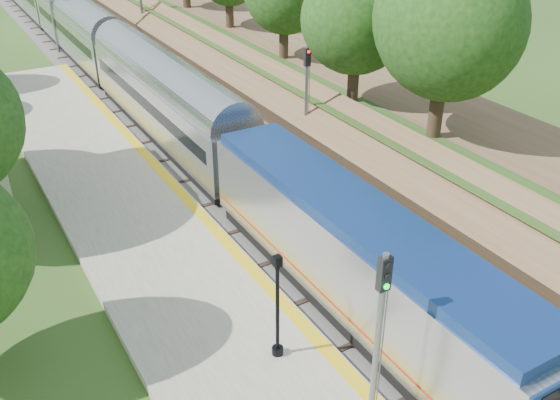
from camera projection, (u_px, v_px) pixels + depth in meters
trackbed at (84, 35)px, 60.96m from camera, size 9.50×170.00×0.28m
platform at (196, 303)px, 24.54m from camera, size 6.40×68.00×0.38m
yellow_stripe at (259, 277)px, 25.69m from camera, size 0.55×68.00×0.01m
embankment at (163, 6)px, 63.70m from camera, size 10.64×170.00×11.70m
lamppost_far at (277, 312)px, 20.88m from camera, size 0.41×0.41×4.10m
signal_platform at (379, 324)px, 17.42m from camera, size 0.36×0.29×6.15m
signal_farside at (307, 89)px, 35.22m from camera, size 0.35×0.28×6.33m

